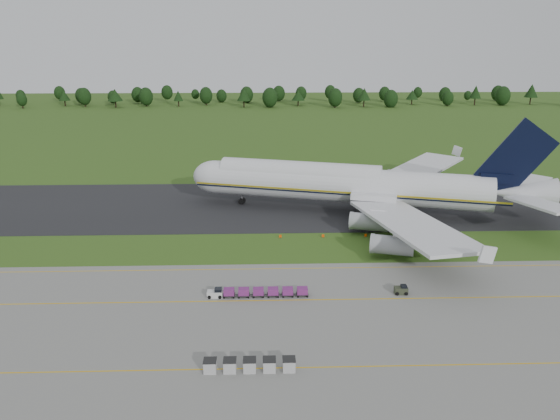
{
  "coord_description": "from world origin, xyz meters",
  "views": [
    {
      "loc": [
        -3.96,
        -97.93,
        39.09
      ],
      "look_at": [
        -0.86,
        2.0,
        7.03
      ],
      "focal_mm": 35.0,
      "sensor_mm": 36.0,
      "label": 1
    }
  ],
  "objects_px": {
    "uld_row": "(250,365)",
    "edge_markers": "(323,236)",
    "aircraft": "(353,185)",
    "utility_cart": "(401,290)",
    "baggage_train": "(257,292)"
  },
  "relations": [
    {
      "from": "edge_markers",
      "to": "utility_cart",
      "type": "bearing_deg",
      "value": -69.61
    },
    {
      "from": "baggage_train",
      "to": "edge_markers",
      "type": "xyz_separation_m",
      "value": [
        13.24,
        26.09,
        -0.54
      ]
    },
    {
      "from": "utility_cart",
      "to": "baggage_train",
      "type": "bearing_deg",
      "value": -179.43
    },
    {
      "from": "utility_cart",
      "to": "edge_markers",
      "type": "height_order",
      "value": "utility_cart"
    },
    {
      "from": "baggage_train",
      "to": "uld_row",
      "type": "relative_size",
      "value": 1.41
    },
    {
      "from": "utility_cart",
      "to": "uld_row",
      "type": "bearing_deg",
      "value": -139.39
    },
    {
      "from": "baggage_train",
      "to": "uld_row",
      "type": "height_order",
      "value": "uld_row"
    },
    {
      "from": "aircraft",
      "to": "uld_row",
      "type": "bearing_deg",
      "value": -109.78
    },
    {
      "from": "baggage_train",
      "to": "edge_markers",
      "type": "relative_size",
      "value": 0.88
    },
    {
      "from": "uld_row",
      "to": "baggage_train",
      "type": "bearing_deg",
      "value": 88.16
    },
    {
      "from": "aircraft",
      "to": "edge_markers",
      "type": "xyz_separation_m",
      "value": [
        -8.51,
        -16.27,
        -6.34
      ]
    },
    {
      "from": "uld_row",
      "to": "edge_markers",
      "type": "bearing_deg",
      "value": 73.21
    },
    {
      "from": "utility_cart",
      "to": "uld_row",
      "type": "relative_size",
      "value": 0.19
    },
    {
      "from": "aircraft",
      "to": "utility_cart",
      "type": "bearing_deg",
      "value": -88.5
    },
    {
      "from": "aircraft",
      "to": "utility_cart",
      "type": "relative_size",
      "value": 39.63
    }
  ]
}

